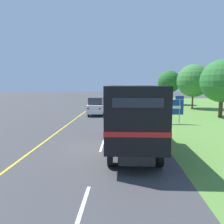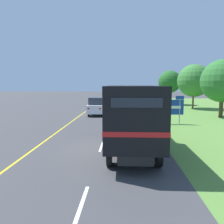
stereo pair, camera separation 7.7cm
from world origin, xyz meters
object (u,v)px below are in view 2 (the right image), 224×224
(highway_sign, at_px, (171,107))
(delineator_post, at_px, (168,134))
(horse_trailer_truck, at_px, (132,114))
(lead_car_blue_ahead, at_px, (126,101))
(roadside_tree_mid, at_px, (194,81))
(roadside_tree_far, at_px, (170,82))
(lead_car_white, at_px, (96,106))
(roadside_tree_near, at_px, (223,81))
(lead_car_white_ahead, at_px, (109,96))

(highway_sign, xyz_separation_m, delineator_post, (-1.54, -6.30, -1.01))
(horse_trailer_truck, bearing_deg, lead_car_blue_ahead, 89.98)
(roadside_tree_mid, bearing_deg, highway_sign, -114.89)
(delineator_post, bearing_deg, roadside_tree_far, 78.09)
(highway_sign, xyz_separation_m, roadside_tree_far, (3.95, 19.74, 2.52))
(lead_car_blue_ahead, bearing_deg, lead_car_white, -109.78)
(lead_car_blue_ahead, relative_size, delineator_post, 4.06)
(lead_car_blue_ahead, height_order, roadside_tree_near, roadside_tree_near)
(highway_sign, height_order, roadside_tree_far, roadside_tree_far)
(highway_sign, distance_m, roadside_tree_near, 8.15)
(lead_car_blue_ahead, xyz_separation_m, roadside_tree_far, (7.83, 4.20, 3.06))
(lead_car_white, xyz_separation_m, lead_car_white_ahead, (0.11, 21.02, -0.01))
(roadside_tree_mid, bearing_deg, lead_car_blue_ahead, 166.32)
(roadside_tree_near, bearing_deg, lead_car_white_ahead, 121.78)
(lead_car_white, bearing_deg, highway_sign, -36.82)
(horse_trailer_truck, distance_m, roadside_tree_near, 16.37)
(lead_car_white_ahead, relative_size, delineator_post, 4.82)
(horse_trailer_truck, xyz_separation_m, delineator_post, (2.34, 1.85, -1.46))
(lead_car_white_ahead, bearing_deg, roadside_tree_near, -58.22)
(horse_trailer_truck, distance_m, lead_car_white, 14.22)
(horse_trailer_truck, relative_size, lead_car_blue_ahead, 2.10)
(lead_car_white_ahead, relative_size, highway_sign, 1.80)
(lead_car_blue_ahead, relative_size, roadside_tree_mid, 0.59)
(lead_car_white, xyz_separation_m, roadside_tree_far, (11.41, 14.16, 3.00))
(roadside_tree_mid, bearing_deg, roadside_tree_far, 107.83)
(lead_car_white_ahead, bearing_deg, lead_car_white, -90.30)
(roadside_tree_mid, xyz_separation_m, roadside_tree_far, (-2.13, 6.62, -0.08))
(roadside_tree_mid, bearing_deg, lead_car_white_ahead, 134.88)
(roadside_tree_mid, xyz_separation_m, delineator_post, (-7.62, -19.42, -3.61))
(highway_sign, bearing_deg, lead_car_white_ahead, 105.43)
(horse_trailer_truck, height_order, lead_car_white_ahead, horse_trailer_truck)
(lead_car_blue_ahead, relative_size, roadside_tree_near, 0.62)
(roadside_tree_far, bearing_deg, horse_trailer_truck, -105.69)
(lead_car_white_ahead, relative_size, roadside_tree_mid, 0.70)
(highway_sign, height_order, delineator_post, highway_sign)
(lead_car_white_ahead, bearing_deg, delineator_post, -79.99)
(lead_car_white_ahead, distance_m, roadside_tree_mid, 19.28)
(horse_trailer_truck, bearing_deg, roadside_tree_far, 74.31)
(horse_trailer_truck, height_order, lead_car_blue_ahead, horse_trailer_truck)
(roadside_tree_near, height_order, roadside_tree_far, roadside_tree_near)
(lead_car_blue_ahead, height_order, highway_sign, highway_sign)
(highway_sign, distance_m, roadside_tree_far, 20.29)
(roadside_tree_near, distance_m, delineator_post, 13.79)
(lead_car_blue_ahead, xyz_separation_m, lead_car_white_ahead, (-3.47, 11.07, 0.04))
(lead_car_white_ahead, bearing_deg, horse_trailer_truck, -84.30)
(horse_trailer_truck, xyz_separation_m, lead_car_blue_ahead, (0.01, 23.69, -0.98))
(highway_sign, relative_size, roadside_tree_mid, 0.39)
(lead_car_white_ahead, xyz_separation_m, roadside_tree_mid, (13.43, -13.49, 3.10))
(lead_car_white_ahead, xyz_separation_m, highway_sign, (7.34, -26.60, 0.50))
(lead_car_blue_ahead, bearing_deg, roadside_tree_far, 28.23)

